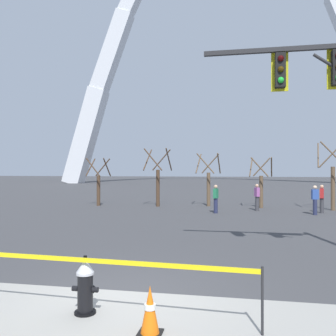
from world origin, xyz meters
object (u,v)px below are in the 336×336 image
object	(u,v)px
fire_hydrant	(85,286)
traffic_cone_by_hydrant	(150,310)
pedestrian_standing_center	(315,200)
pedestrian_near_trees	(216,199)
pedestrian_walking_right	(257,197)
pedestrian_walking_left	(322,199)
monument_arch	(224,50)

from	to	relation	value
fire_hydrant	traffic_cone_by_hydrant	size ratio (longest dim) A/B	1.36
pedestrian_standing_center	pedestrian_near_trees	distance (m)	5.31
pedestrian_standing_center	pedestrian_near_trees	world-z (taller)	same
pedestrian_walking_right	pedestrian_standing_center	bearing A→B (deg)	-26.73
pedestrian_walking_left	pedestrian_standing_center	distance (m)	1.11
traffic_cone_by_hydrant	pedestrian_walking_right	distance (m)	17.19
traffic_cone_by_hydrant	pedestrian_walking_left	size ratio (longest dim) A/B	0.46
monument_arch	pedestrian_walking_right	world-z (taller)	monument_arch
fire_hydrant	monument_arch	distance (m)	60.07
pedestrian_walking_left	pedestrian_standing_center	world-z (taller)	same
pedestrian_near_trees	fire_hydrant	bearing A→B (deg)	-95.17
traffic_cone_by_hydrant	monument_arch	size ratio (longest dim) A/B	0.01
traffic_cone_by_hydrant	pedestrian_near_trees	xyz separation A→B (m)	(0.07, 15.30, 0.46)
pedestrian_near_trees	pedestrian_walking_right	bearing A→B (deg)	36.23
pedestrian_walking_right	pedestrian_near_trees	bearing A→B (deg)	-143.77
pedestrian_walking_right	pedestrian_walking_left	bearing A→B (deg)	-8.67
pedestrian_near_trees	pedestrian_walking_left	bearing A→B (deg)	11.34
fire_hydrant	monument_arch	xyz separation A→B (m)	(0.38, 55.85, 22.10)
monument_arch	pedestrian_walking_left	xyz separation A→B (m)	(6.82, -39.93, -21.75)
pedestrian_near_trees	monument_arch	bearing A→B (deg)	91.34
traffic_cone_by_hydrant	pedestrian_near_trees	bearing A→B (deg)	89.73
pedestrian_walking_left	pedestrian_near_trees	xyz separation A→B (m)	(-5.86, -1.18, 0.00)
monument_arch	pedestrian_near_trees	xyz separation A→B (m)	(0.96, -41.10, -21.75)
traffic_cone_by_hydrant	pedestrian_standing_center	distance (m)	16.43
pedestrian_standing_center	traffic_cone_by_hydrant	bearing A→B (deg)	-109.13
pedestrian_walking_right	pedestrian_near_trees	world-z (taller)	same
pedestrian_walking_left	pedestrian_near_trees	world-z (taller)	same
fire_hydrant	pedestrian_near_trees	distance (m)	14.81
pedestrian_walking_left	pedestrian_near_trees	distance (m)	5.98
pedestrian_walking_right	pedestrian_near_trees	xyz separation A→B (m)	(-2.34, -1.71, 0.00)
pedestrian_standing_center	pedestrian_walking_right	bearing A→B (deg)	153.27
fire_hydrant	pedestrian_near_trees	size ratio (longest dim) A/B	0.62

